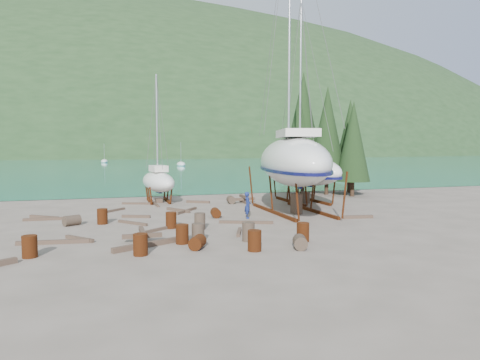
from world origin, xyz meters
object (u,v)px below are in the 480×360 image
object	(u,v)px
large_sailboat_near	(293,161)
worker	(248,205)
large_sailboat_far	(302,169)
small_sailboat_shore	(158,181)

from	to	relation	value
large_sailboat_near	worker	bearing A→B (deg)	-143.54
worker	large_sailboat_far	bearing A→B (deg)	-29.67
worker	large_sailboat_near	bearing A→B (deg)	-50.39
small_sailboat_shore	large_sailboat_far	bearing A→B (deg)	-26.65
large_sailboat_far	small_sailboat_shore	bearing A→B (deg)	157.76
large_sailboat_near	large_sailboat_far	bearing A→B (deg)	71.68
worker	small_sailboat_shore	bearing A→B (deg)	40.69
large_sailboat_near	large_sailboat_far	world-z (taller)	large_sailboat_near
large_sailboat_far	large_sailboat_near	bearing A→B (deg)	-126.37
large_sailboat_near	worker	world-z (taller)	large_sailboat_near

